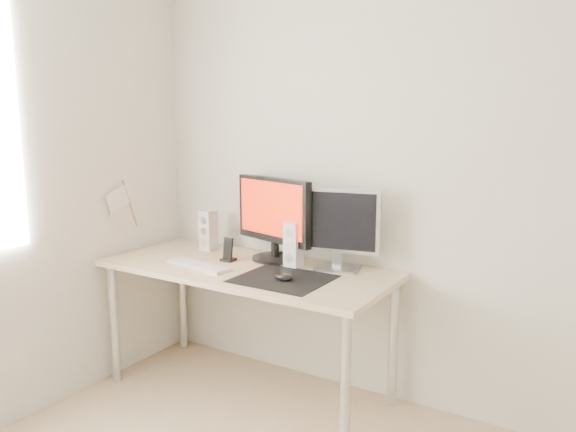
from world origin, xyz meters
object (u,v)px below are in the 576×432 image
at_px(mouse, 283,277).
at_px(speaker_right, 293,244).
at_px(keyboard, 198,265).
at_px(desk, 247,280).
at_px(phone_dock, 228,254).
at_px(main_monitor, 274,216).
at_px(speaker_left, 208,230).
at_px(second_monitor, 338,225).

bearing_deg(mouse, speaker_right, 111.00).
height_order(speaker_right, keyboard, speaker_right).
bearing_deg(desk, phone_dock, 165.23).
bearing_deg(keyboard, main_monitor, 51.98).
bearing_deg(speaker_left, desk, -23.80).
bearing_deg(speaker_left, mouse, -22.92).
bearing_deg(speaker_right, main_monitor, 159.95).
height_order(mouse, second_monitor, second_monitor).
relative_size(main_monitor, speaker_right, 2.21).
relative_size(mouse, keyboard, 0.23).
distance_m(mouse, desk, 0.35).
bearing_deg(keyboard, mouse, 2.11).
distance_m(speaker_left, speaker_right, 0.63).
distance_m(speaker_right, keyboard, 0.53).
bearing_deg(second_monitor, main_monitor, -178.73).
relative_size(main_monitor, phone_dock, 4.08).
bearing_deg(phone_dock, main_monitor, 37.33).
distance_m(second_monitor, phone_dock, 0.65).
bearing_deg(speaker_left, main_monitor, 1.75).
bearing_deg(keyboard, phone_dock, 71.23).
distance_m(desk, speaker_right, 0.32).
bearing_deg(second_monitor, keyboard, -152.18).
xyz_separation_m(mouse, keyboard, (-0.53, -0.02, -0.01)).
bearing_deg(speaker_right, keyboard, -147.09).
xyz_separation_m(mouse, phone_dock, (-0.47, 0.17, 0.02)).
height_order(speaker_right, phone_dock, speaker_right).
relative_size(main_monitor, second_monitor, 1.21).
distance_m(desk, second_monitor, 0.58).
height_order(mouse, phone_dock, phone_dock).
xyz_separation_m(desk, phone_dock, (-0.16, 0.04, 0.12)).
bearing_deg(mouse, speaker_left, 157.08).
xyz_separation_m(second_monitor, keyboard, (-0.66, -0.35, -0.23)).
xyz_separation_m(second_monitor, speaker_left, (-0.86, -0.02, -0.12)).
height_order(second_monitor, speaker_left, second_monitor).
distance_m(second_monitor, speaker_right, 0.27).
bearing_deg(main_monitor, phone_dock, -142.67).
bearing_deg(mouse, main_monitor, 129.66).
relative_size(mouse, desk, 0.06).
distance_m(mouse, second_monitor, 0.42).
xyz_separation_m(mouse, main_monitor, (-0.27, 0.32, 0.23)).
height_order(desk, second_monitor, second_monitor).
bearing_deg(main_monitor, desk, -103.58).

